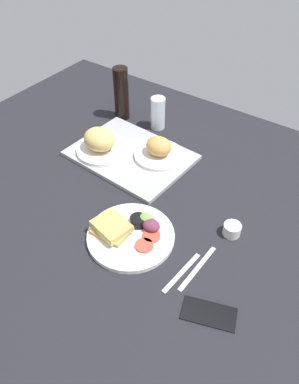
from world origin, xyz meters
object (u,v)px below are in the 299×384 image
bread_plate_far (159,150)px  drinking_glass (158,113)px  serving_tray (131,155)px  bread_plate_near (101,143)px  soda_bottle (121,94)px  fork (182,272)px  knife (198,268)px  espresso_cup (232,230)px  cell_phone (209,313)px  plate_with_salad (130,232)px

bread_plate_far → drinking_glass: drinking_glass is taller
serving_tray → bread_plate_near: bread_plate_near is taller
bread_plate_near → soda_bottle: soda_bottle is taller
fork → soda_bottle: bearing=54.5°
bread_plate_near → soda_bottle: (-10.34, 26.56, 5.93)cm
knife → soda_bottle: bearing=55.1°
serving_tray → knife: size_ratio=2.37×
drinking_glass → knife: size_ratio=0.74×
serving_tray → drinking_glass: (-3.25, 23.54, 6.20)cm
drinking_glass → espresso_cup: (53.42, -36.64, -5.00)cm
bread_plate_far → cell_phone: bread_plate_far is taller
serving_tray → espresso_cup: espresso_cup is taller
bread_plate_near → cell_phone: bread_plate_near is taller
serving_tray → plate_with_salad: 40.62cm
bread_plate_near → knife: bearing=-23.5°
plate_with_salad → espresso_cup: (25.76, 19.35, 0.25)cm
plate_with_salad → serving_tray: bearing=127.0°
bread_plate_near → soda_bottle: bearing=111.3°
fork → bread_plate_near: bearing=66.9°
bread_plate_far → fork: 53.26cm
drinking_glass → fork: drinking_glass is taller
espresso_cup → knife: size_ratio=0.29×
plate_with_salad → soda_bottle: size_ratio=1.19×
bread_plate_far → espresso_cup: size_ratio=3.44×
bread_plate_far → soda_bottle: bearing=152.2°
bread_plate_near → fork: 63.14cm
knife → cell_phone: 14.59cm
bread_plate_near → plate_with_salad: bearing=-37.8°
bread_plate_far → soda_bottle: size_ratio=0.83×
serving_tray → fork: size_ratio=2.65×
bread_plate_near → drinking_glass: drinking_glass is taller
bread_plate_near → bread_plate_far: bearing=26.8°
serving_tray → bread_plate_far: size_ratio=2.34×
espresso_cup → cell_phone: size_ratio=0.39×
drinking_glass → soda_bottle: bearing=-172.4°
serving_tray → fork: (45.08, -34.87, -0.55)cm
soda_bottle → plate_with_salad: bearing=-49.8°
espresso_cup → fork: (-5.09, -21.76, -1.75)cm
bread_plate_far → fork: bearing=-48.6°
bread_plate_far → soda_bottle: soda_bottle is taller
bread_plate_far → plate_with_salad: 40.19cm
bread_plate_near → knife: size_ratio=1.09×
bread_plate_far → drinking_glass: bearing=125.4°
serving_tray → drinking_glass: drinking_glass is taller
serving_tray → cell_phone: (57.82, -41.72, -0.40)cm
cell_phone → bread_plate_far: bearing=116.8°
bread_plate_near → fork: bearing=-28.0°
plate_with_salad → fork: (20.67, -2.42, -1.50)cm
bread_plate_near → drinking_glass: size_ratio=1.48×
plate_with_salad → soda_bottle: soda_bottle is taller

